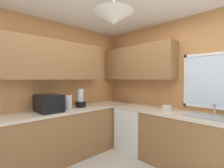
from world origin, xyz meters
TOP-DOWN VIEW (x-y plane):
  - room_shell at (-0.74, 0.52)m, footprint 3.55×3.47m
  - counter_run_left at (-1.41, 0.00)m, footprint 0.65×3.08m
  - counter_run_back at (0.21, 1.36)m, footprint 2.64×0.65m
  - dishwasher at (-0.75, 1.33)m, footprint 0.60×0.60m
  - microwave at (-1.41, -0.17)m, footprint 0.48×0.36m
  - kettle at (-1.39, 0.18)m, footprint 0.14×0.14m
  - sink_assembly at (0.63, 1.37)m, footprint 0.66×0.40m
  - bowl at (-0.06, 1.36)m, footprint 0.18×0.18m
  - blender_appliance at (-1.41, 0.46)m, footprint 0.15×0.15m

SIDE VIEW (x-z plane):
  - dishwasher at x=-0.75m, z-range 0.00..0.86m
  - counter_run_left at x=-1.41m, z-range 0.00..0.91m
  - counter_run_back at x=0.21m, z-range 0.00..0.91m
  - sink_assembly at x=0.63m, z-range 0.82..1.01m
  - bowl at x=-0.06m, z-range 0.90..0.99m
  - kettle at x=-1.39m, z-range 0.90..1.16m
  - microwave at x=-1.41m, z-range 0.90..1.19m
  - blender_appliance at x=-1.41m, z-range 0.89..1.25m
  - room_shell at x=-0.74m, z-range 0.50..3.12m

